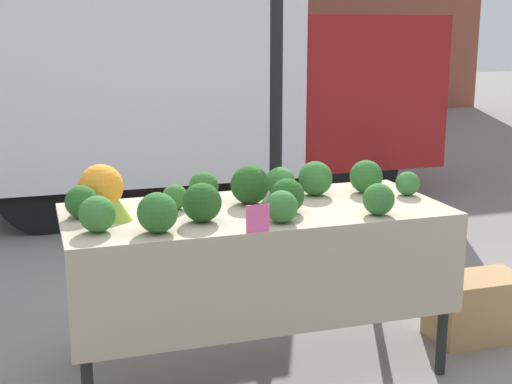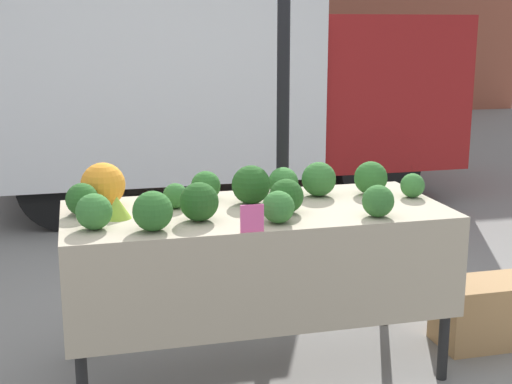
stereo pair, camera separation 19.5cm
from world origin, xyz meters
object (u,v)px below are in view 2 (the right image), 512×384
Objects in this scene: parked_truck at (203,72)px; orange_cauliflower at (103,185)px; produce_crate at (485,312)px; price_sign at (252,218)px.

parked_truck is 20.43× the size of orange_cauliflower.
parked_truck is 8.54× the size of produce_crate.
price_sign is 0.23× the size of produce_crate.
parked_truck is 36.59× the size of price_sign.
price_sign is 1.58m from produce_crate.
parked_truck is at bearing 72.30° from orange_cauliflower.
price_sign is at bearing -45.92° from orange_cauliflower.
orange_cauliflower is 0.42× the size of produce_crate.
orange_cauliflower is at bearing -107.70° from parked_truck.
orange_cauliflower is 2.11m from produce_crate.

